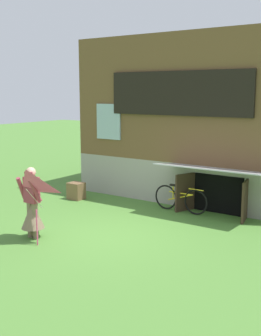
{
  "coord_description": "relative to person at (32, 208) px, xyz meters",
  "views": [
    {
      "loc": [
        5.79,
        -7.76,
        3.27
      ],
      "look_at": [
        -0.02,
        0.69,
        1.45
      ],
      "focal_mm": 46.05,
      "sensor_mm": 36.0,
      "label": 1
    }
  ],
  "objects": [
    {
      "name": "ground_plane",
      "position": [
        1.35,
        1.29,
        -0.69
      ],
      "size": [
        60.0,
        60.0,
        0.0
      ],
      "primitive_type": "plane",
      "color": "#4C7F33"
    },
    {
      "name": "wooden_crate",
      "position": [
        -1.59,
        3.25,
        -0.43
      ],
      "size": [
        0.46,
        0.39,
        0.52
      ],
      "primitive_type": "cube",
      "color": "brown",
      "rests_on": "ground_plane"
    },
    {
      "name": "person",
      "position": [
        0.0,
        0.0,
        0.0
      ],
      "size": [
        0.61,
        0.52,
        1.63
      ],
      "rotation": [
        0.0,
        0.0,
        -0.06
      ],
      "color": "#7F6B51",
      "rests_on": "ground_plane"
    },
    {
      "name": "log_house",
      "position": [
        1.35,
        6.49,
        1.77
      ],
      "size": [
        7.26,
        5.52,
        4.91
      ],
      "color": "#9E998E",
      "rests_on": "ground_plane"
    },
    {
      "name": "kite",
      "position": [
        0.38,
        -0.47,
        0.63
      ],
      "size": [
        0.84,
        0.75,
        1.62
      ],
      "color": "#E54C7F",
      "rests_on": "ground_plane"
    },
    {
      "name": "bicycle_yellow",
      "position": [
        1.75,
        3.8,
        -0.32
      ],
      "size": [
        1.64,
        0.1,
        0.75
      ],
      "rotation": [
        0.0,
        0.0,
        -0.03
      ],
      "color": "black",
      "rests_on": "ground_plane"
    }
  ]
}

